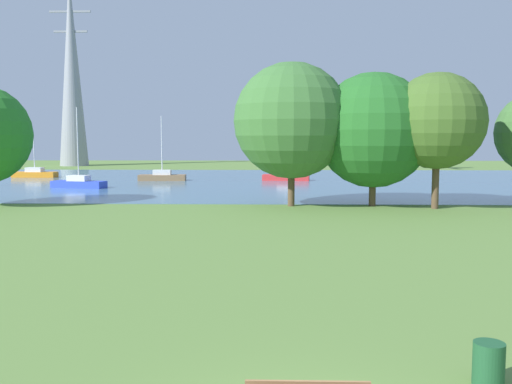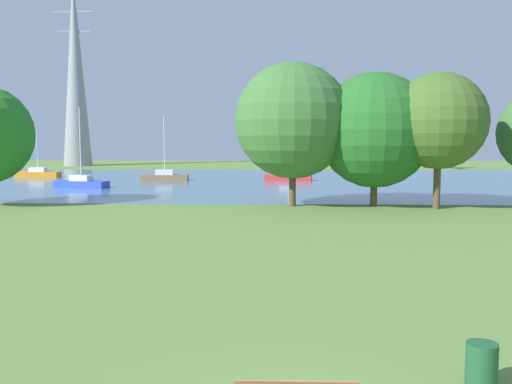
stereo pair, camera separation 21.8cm
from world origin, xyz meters
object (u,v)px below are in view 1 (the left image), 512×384
sailboat_brown (162,176)px  sailboat_orange (35,173)px  sailboat_blue (79,183)px  tree_mid_shore (374,130)px  tree_east_near (437,121)px  litter_bin (489,364)px  tree_west_near (292,121)px  electricity_pylon (72,70)px  sailboat_red (286,176)px

sailboat_brown → sailboat_orange: 15.82m
sailboat_blue → tree_mid_shore: 27.19m
tree_mid_shore → tree_east_near: (3.69, -1.26, 0.55)m
sailboat_brown → tree_east_near: size_ratio=0.78×
tree_mid_shore → sailboat_blue: bearing=151.7°
litter_bin → sailboat_brown: (-15.21, 48.29, 0.06)m
tree_west_near → tree_mid_shore: tree_west_near is taller
sailboat_blue → tree_east_near: tree_east_near is taller
sailboat_blue → electricity_pylon: size_ratio=0.24×
sailboat_blue → sailboat_red: sailboat_blue is taller
sailboat_orange → tree_west_near: tree_west_near is taller
tree_west_near → tree_east_near: tree_west_near is taller
tree_east_near → sailboat_blue: bearing=152.9°
litter_bin → tree_west_near: 27.59m
sailboat_red → tree_west_near: (-0.18, -21.93, 5.06)m
sailboat_blue → electricity_pylon: bearing=109.7°
sailboat_orange → tree_west_near: 38.24m
tree_east_near → electricity_pylon: size_ratio=0.29×
sailboat_blue → tree_east_near: (27.30, -13.98, 5.00)m
tree_west_near → tree_mid_shore: size_ratio=1.08×
sailboat_blue → litter_bin: bearing=-62.2°
litter_bin → tree_east_near: (6.32, 25.84, 5.06)m
electricity_pylon → tree_east_near: bearing=-52.2°
tree_mid_shore → electricity_pylon: (-37.67, 52.01, 9.92)m
electricity_pylon → sailboat_red: bearing=-42.8°
sailboat_red → tree_mid_shore: (5.09, -21.81, 4.45)m
sailboat_orange → tree_mid_shore: 42.08m
sailboat_orange → tree_west_near: bearing=-43.0°
sailboat_blue → sailboat_brown: bearing=55.7°
litter_bin → electricity_pylon: bearing=113.9°
sailboat_blue → sailboat_orange: size_ratio=1.34×
litter_bin → sailboat_blue: (-20.99, 39.82, 0.06)m
sailboat_red → tree_mid_shore: tree_mid_shore is taller
sailboat_red → tree_mid_shore: 22.84m
tree_mid_shore → litter_bin: bearing=-95.5°
tree_west_near → electricity_pylon: bearing=121.9°
tree_west_near → electricity_pylon: size_ratio=0.31×
sailboat_orange → tree_mid_shore: size_ratio=0.61×
sailboat_brown → tree_west_near: bearing=-59.5°
tree_east_near → sailboat_red: bearing=110.8°
electricity_pylon → sailboat_orange: bearing=-79.9°
electricity_pylon → tree_west_near: bearing=-58.1°
sailboat_red → tree_east_near: tree_east_near is taller
sailboat_brown → tree_mid_shore: 28.06m
sailboat_blue → electricity_pylon: 44.13m
tree_east_near → sailboat_orange: bearing=143.7°
sailboat_orange → tree_east_near: (36.68, -26.98, 5.02)m
sailboat_brown → sailboat_red: 12.75m
sailboat_orange → sailboat_brown: bearing=-16.6°
sailboat_brown → sailboat_red: sailboat_red is taller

